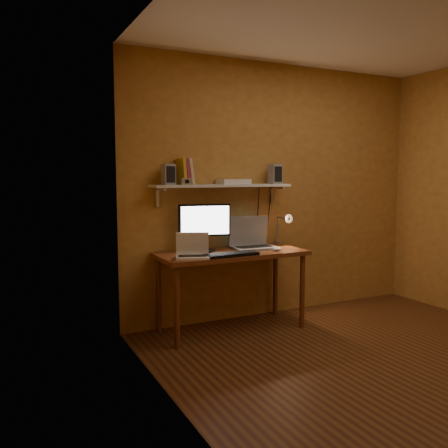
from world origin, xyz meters
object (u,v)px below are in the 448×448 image
monitor (204,225)px  mouse (277,249)px  laptop (252,240)px  speaker_right (275,174)px  keyboard (231,255)px  speaker_left (168,174)px  router (233,182)px  desk (231,261)px  wall_shelf (222,186)px  desk_lamp (284,225)px  shelf_camera (186,181)px  netbook (192,251)px

monitor → mouse: size_ratio=5.26×
laptop → speaker_right: bearing=17.7°
keyboard → speaker_left: size_ratio=2.58×
keyboard → router: bearing=59.4°
desk → speaker_left: 0.99m
wall_shelf → mouse: 0.79m
laptop → desk_lamp: (0.38, 0.01, 0.13)m
mouse → speaker_right: (0.19, 0.34, 0.71)m
laptop → keyboard: 0.51m
wall_shelf → desk_lamp: bearing=-5.9°
monitor → laptop: monitor is taller
desk_lamp → shelf_camera: 1.15m
desk → desk_lamp: size_ratio=3.73×
keyboard → mouse: (0.51, 0.06, 0.00)m
wall_shelf → speaker_left: bearing=-179.4°
keyboard → speaker_left: 0.92m
monitor → desk_lamp: monitor is taller
desk_lamp → speaker_left: (-1.21, 0.06, 0.51)m
wall_shelf → laptop: (0.28, -0.08, -0.53)m
wall_shelf → speaker_right: speaker_right is taller
shelf_camera → wall_shelf: bearing=8.5°
laptop → netbook: (-0.73, -0.24, -0.02)m
desk → mouse: 0.44m
mouse → shelf_camera: size_ratio=0.88×
desk → monitor: (-0.22, 0.13, 0.34)m
netbook → speaker_right: size_ratio=1.74×
shelf_camera → keyboard: bearing=-50.1°
monitor → speaker_left: speaker_left is taller
mouse → speaker_left: speaker_left is taller
netbook → shelf_camera: shelf_camera is taller
desk_lamp → monitor: bearing=179.8°
desk_lamp → laptop: bearing=-178.6°
wall_shelf → monitor: bearing=-163.4°
wall_shelf → laptop: wall_shelf is taller
wall_shelf → shelf_camera: (-0.40, -0.06, 0.05)m
netbook → speaker_left: speaker_left is taller
netbook → desk_lamp: size_ratio=0.91×
netbook → keyboard: bearing=7.6°
speaker_right → router: (-0.47, 0.01, -0.07)m
keyboard → mouse: mouse is taller
laptop → speaker_right: speaker_right is taller
shelf_camera → laptop: bearing=-1.6°
laptop → router: size_ratio=1.46×
keyboard → speaker_left: bearing=136.4°
monitor → shelf_camera: size_ratio=4.64×
router → wall_shelf: bearing=-175.3°
keyboard → mouse: 0.51m
desk_lamp → router: router is taller
wall_shelf → shelf_camera: size_ratio=13.29×
mouse → monitor: bearing=153.3°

